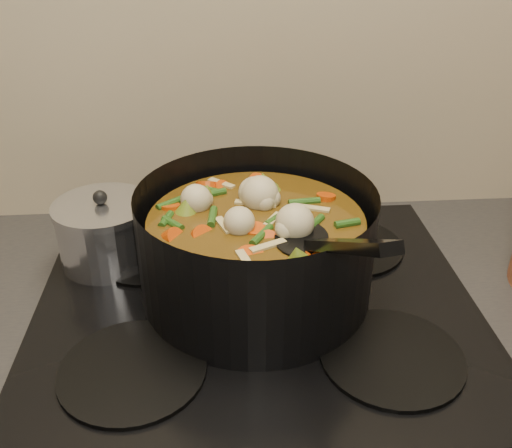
{
  "coord_description": "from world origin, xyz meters",
  "views": [
    {
      "loc": [
        -0.05,
        1.28,
        1.43
      ],
      "look_at": [
        0.0,
        1.95,
        1.04
      ],
      "focal_mm": 40.0,
      "sensor_mm": 36.0,
      "label": 1
    }
  ],
  "objects": [
    {
      "name": "stockpot",
      "position": [
        0.0,
        1.95,
        1.01
      ],
      "size": [
        0.33,
        0.43,
        0.24
      ],
      "rotation": [
        0.0,
        0.0,
        -0.01
      ],
      "color": "black",
      "rests_on": "stovetop"
    },
    {
      "name": "saucepan",
      "position": [
        -0.23,
        2.05,
        0.98
      ],
      "size": [
        0.15,
        0.15,
        0.12
      ],
      "rotation": [
        0.0,
        0.0,
        0.24
      ],
      "color": "silver",
      "rests_on": "stovetop"
    },
    {
      "name": "stovetop",
      "position": [
        0.0,
        1.93,
        0.92
      ],
      "size": [
        0.62,
        0.54,
        0.03
      ],
      "color": "black",
      "rests_on": "counter"
    }
  ]
}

